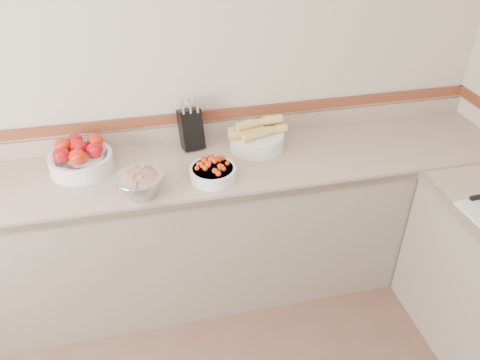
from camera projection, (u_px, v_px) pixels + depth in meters
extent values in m
plane|color=beige|center=(153.00, 79.00, 2.59)|extent=(4.00, 0.00, 4.00)
cube|color=tan|center=(165.00, 173.00, 2.57)|extent=(4.00, 0.65, 0.04)
cube|color=gray|center=(172.00, 235.00, 2.82)|extent=(4.00, 0.63, 0.86)
cube|color=#836D58|center=(171.00, 208.00, 2.32)|extent=(4.00, 0.02, 0.04)
cube|color=tan|center=(159.00, 135.00, 2.78)|extent=(4.00, 0.02, 0.10)
cube|color=brown|center=(158.00, 120.00, 2.73)|extent=(4.00, 0.02, 0.06)
cube|color=black|center=(191.00, 129.00, 2.71)|extent=(0.15, 0.17, 0.25)
cylinder|color=silver|center=(183.00, 109.00, 2.60)|extent=(0.02, 0.03, 0.06)
cylinder|color=silver|center=(190.00, 108.00, 2.60)|extent=(0.02, 0.03, 0.06)
cylinder|color=silver|center=(197.00, 107.00, 2.61)|extent=(0.02, 0.03, 0.06)
cylinder|color=silver|center=(182.00, 107.00, 2.62)|extent=(0.02, 0.03, 0.06)
cylinder|color=silver|center=(189.00, 106.00, 2.62)|extent=(0.02, 0.03, 0.06)
cylinder|color=silver|center=(197.00, 105.00, 2.63)|extent=(0.02, 0.03, 0.06)
cylinder|color=silver|center=(182.00, 105.00, 2.64)|extent=(0.02, 0.03, 0.06)
cylinder|color=silver|center=(189.00, 104.00, 2.64)|extent=(0.02, 0.03, 0.06)
cylinder|color=silver|center=(196.00, 104.00, 2.65)|extent=(0.02, 0.03, 0.06)
cylinder|color=white|center=(81.00, 162.00, 2.55)|extent=(0.34, 0.34, 0.09)
torus|color=white|center=(80.00, 156.00, 2.52)|extent=(0.34, 0.34, 0.01)
cylinder|color=white|center=(80.00, 156.00, 2.52)|extent=(0.30, 0.30, 0.01)
ellipsoid|color=#BD070F|center=(61.00, 155.00, 2.45)|extent=(0.09, 0.09, 0.08)
ellipsoid|color=red|center=(77.00, 157.00, 2.43)|extent=(0.09, 0.09, 0.08)
ellipsoid|color=#BD070F|center=(95.00, 150.00, 2.49)|extent=(0.09, 0.09, 0.08)
ellipsoid|color=red|center=(63.00, 145.00, 2.53)|extent=(0.09, 0.09, 0.08)
ellipsoid|color=#BD070F|center=(79.00, 147.00, 2.51)|extent=(0.09, 0.09, 0.08)
ellipsoid|color=red|center=(95.00, 141.00, 2.57)|extent=(0.09, 0.09, 0.08)
ellipsoid|color=#BD070F|center=(75.00, 141.00, 2.57)|extent=(0.09, 0.09, 0.08)
cylinder|color=white|center=(213.00, 173.00, 2.48)|extent=(0.25, 0.25, 0.06)
torus|color=white|center=(213.00, 169.00, 2.46)|extent=(0.25, 0.25, 0.01)
cylinder|color=white|center=(213.00, 169.00, 2.46)|extent=(0.22, 0.22, 0.01)
sphere|color=red|center=(218.00, 158.00, 2.47)|extent=(0.03, 0.03, 0.03)
sphere|color=red|center=(220.00, 162.00, 2.44)|extent=(0.03, 0.03, 0.03)
sphere|color=red|center=(201.00, 169.00, 2.41)|extent=(0.03, 0.03, 0.03)
sphere|color=red|center=(222.00, 167.00, 2.41)|extent=(0.03, 0.03, 0.03)
sphere|color=red|center=(223.00, 169.00, 2.41)|extent=(0.03, 0.03, 0.03)
sphere|color=red|center=(208.00, 168.00, 2.40)|extent=(0.03, 0.03, 0.03)
sphere|color=red|center=(215.00, 159.00, 2.44)|extent=(0.03, 0.03, 0.03)
sphere|color=red|center=(206.00, 172.00, 2.39)|extent=(0.03, 0.03, 0.03)
sphere|color=red|center=(210.00, 161.00, 2.44)|extent=(0.03, 0.03, 0.03)
sphere|color=red|center=(210.00, 164.00, 2.41)|extent=(0.03, 0.03, 0.03)
sphere|color=red|center=(221.00, 157.00, 2.50)|extent=(0.03, 0.03, 0.03)
sphere|color=red|center=(221.00, 158.00, 2.50)|extent=(0.03, 0.03, 0.03)
sphere|color=red|center=(227.00, 163.00, 2.46)|extent=(0.03, 0.03, 0.03)
sphere|color=red|center=(223.00, 159.00, 2.49)|extent=(0.03, 0.03, 0.03)
sphere|color=red|center=(212.00, 165.00, 2.40)|extent=(0.03, 0.03, 0.03)
sphere|color=red|center=(213.00, 157.00, 2.51)|extent=(0.03, 0.03, 0.03)
sphere|color=red|center=(203.00, 159.00, 2.48)|extent=(0.03, 0.03, 0.03)
sphere|color=red|center=(210.00, 167.00, 2.41)|extent=(0.03, 0.03, 0.03)
sphere|color=red|center=(204.00, 160.00, 2.47)|extent=(0.03, 0.03, 0.03)
sphere|color=red|center=(230.00, 167.00, 2.44)|extent=(0.03, 0.03, 0.03)
sphere|color=red|center=(212.00, 159.00, 2.43)|extent=(0.03, 0.03, 0.03)
sphere|color=red|center=(208.00, 158.00, 2.47)|extent=(0.03, 0.03, 0.03)
sphere|color=red|center=(212.00, 165.00, 2.40)|extent=(0.03, 0.03, 0.03)
sphere|color=red|center=(220.00, 169.00, 2.41)|extent=(0.03, 0.03, 0.03)
sphere|color=red|center=(208.00, 165.00, 2.42)|extent=(0.03, 0.03, 0.03)
sphere|color=red|center=(203.00, 163.00, 2.44)|extent=(0.03, 0.03, 0.03)
sphere|color=red|center=(209.00, 163.00, 2.43)|extent=(0.03, 0.03, 0.03)
sphere|color=red|center=(221.00, 157.00, 2.51)|extent=(0.03, 0.03, 0.03)
sphere|color=red|center=(208.00, 157.00, 2.49)|extent=(0.03, 0.03, 0.03)
sphere|color=red|center=(217.00, 157.00, 2.51)|extent=(0.03, 0.03, 0.03)
sphere|color=red|center=(211.00, 160.00, 2.45)|extent=(0.03, 0.03, 0.03)
sphere|color=red|center=(203.00, 161.00, 2.46)|extent=(0.03, 0.03, 0.03)
sphere|color=red|center=(221.00, 167.00, 2.41)|extent=(0.03, 0.03, 0.03)
cylinder|color=white|center=(257.00, 141.00, 2.74)|extent=(0.32, 0.32, 0.09)
torus|color=white|center=(257.00, 134.00, 2.71)|extent=(0.32, 0.32, 0.01)
cylinder|color=#E3B45E|center=(246.00, 133.00, 2.67)|extent=(0.22, 0.09, 0.05)
cylinder|color=#E3B45E|center=(259.00, 134.00, 2.66)|extent=(0.22, 0.11, 0.05)
cylinder|color=#E3B45E|center=(269.00, 130.00, 2.70)|extent=(0.21, 0.06, 0.05)
cylinder|color=#E3B45E|center=(246.00, 128.00, 2.72)|extent=(0.22, 0.10, 0.05)
cylinder|color=#E3B45E|center=(261.00, 125.00, 2.75)|extent=(0.21, 0.05, 0.05)
cylinder|color=#E3B45E|center=(254.00, 123.00, 2.67)|extent=(0.22, 0.11, 0.05)
cylinder|color=#E3B45E|center=(265.00, 121.00, 2.69)|extent=(0.21, 0.07, 0.05)
cylinder|color=#B2B2BA|center=(140.00, 185.00, 2.34)|extent=(0.25, 0.25, 0.11)
torus|color=#B2B2BA|center=(139.00, 177.00, 2.31)|extent=(0.25, 0.25, 0.01)
ellipsoid|color=#B11450|center=(139.00, 178.00, 2.32)|extent=(0.20, 0.20, 0.06)
cube|color=#B11450|center=(134.00, 175.00, 2.29)|extent=(0.02, 0.02, 0.02)
cube|color=#9DB658|center=(144.00, 166.00, 2.35)|extent=(0.02, 0.02, 0.02)
cube|color=#B11450|center=(135.00, 167.00, 2.37)|extent=(0.02, 0.02, 0.02)
cube|color=#9DB658|center=(132.00, 178.00, 2.26)|extent=(0.02, 0.02, 0.02)
cube|color=#B11450|center=(135.00, 183.00, 2.24)|extent=(0.02, 0.02, 0.02)
cube|color=#9DB658|center=(132.00, 177.00, 2.28)|extent=(0.02, 0.02, 0.02)
cube|color=#B11450|center=(139.00, 175.00, 2.30)|extent=(0.02, 0.02, 0.02)
cube|color=#9DB658|center=(129.00, 173.00, 2.31)|extent=(0.02, 0.02, 0.02)
cube|color=#B11450|center=(137.00, 174.00, 2.30)|extent=(0.02, 0.02, 0.02)
cube|color=#9DB658|center=(140.00, 173.00, 2.30)|extent=(0.02, 0.02, 0.02)
cube|color=#B11450|center=(130.00, 176.00, 2.31)|extent=(0.02, 0.02, 0.02)
cube|color=#9DB658|center=(141.00, 177.00, 2.27)|extent=(0.02, 0.02, 0.02)
cube|color=#B11450|center=(151.00, 166.00, 2.36)|extent=(0.02, 0.02, 0.02)
cube|color=#9DB658|center=(139.00, 173.00, 2.30)|extent=(0.02, 0.02, 0.02)
cube|color=black|center=(479.00, 197.00, 2.32)|extent=(0.10, 0.03, 0.02)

